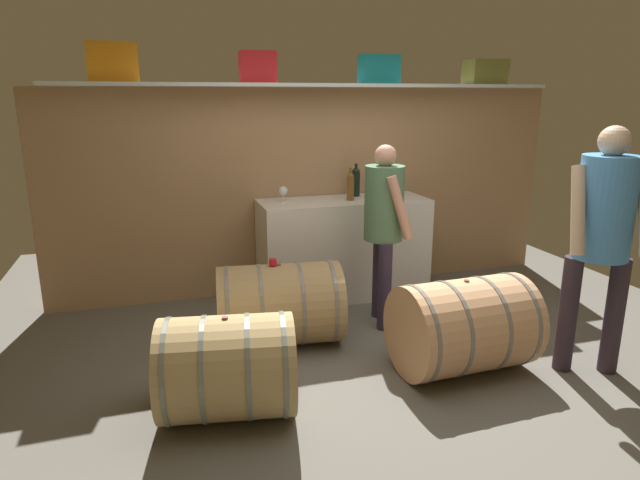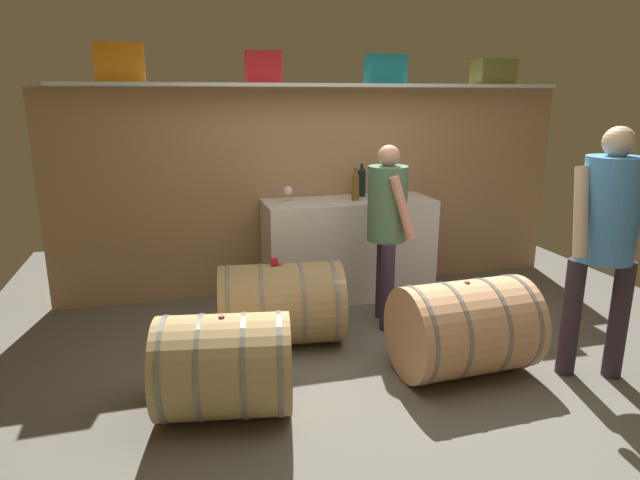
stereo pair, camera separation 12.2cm
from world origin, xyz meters
TOP-DOWN VIEW (x-y plane):
  - ground_plane at (0.00, 0.50)m, footprint 6.26×7.22m
  - back_wall_panel at (0.00, 2.01)m, footprint 5.06×0.10m
  - high_shelf_board at (0.00, 1.86)m, footprint 4.65×0.40m
  - toolcase_orange at (-1.75, 1.86)m, footprint 0.40×0.23m
  - toolcase_red at (-0.55, 1.86)m, footprint 0.31×0.27m
  - toolcase_teal at (0.60, 1.86)m, footprint 0.37×0.19m
  - toolcase_olive at (1.75, 1.86)m, footprint 0.39×0.28m
  - work_cabinet at (0.20, 1.66)m, footprint 1.60×0.58m
  - wine_bottle_clear at (0.68, 1.79)m, footprint 0.08×0.08m
  - wine_bottle_amber at (0.24, 1.61)m, footprint 0.07×0.07m
  - wine_bottle_dark at (0.37, 1.81)m, footprint 0.08×0.08m
  - wine_glass at (-0.38, 1.71)m, footprint 0.09×0.09m
  - red_funnel at (0.58, 1.67)m, footprint 0.11×0.11m
  - wine_barrel_near at (-0.64, 0.78)m, footprint 1.02×0.74m
  - wine_barrel_far at (-1.16, -0.12)m, footprint 0.89×0.75m
  - wine_barrel_flank at (0.50, -0.02)m, footprint 0.95×0.70m
  - tasting_cup at (-0.68, 0.78)m, footprint 0.06×0.06m
  - winemaker_pouring at (1.33, -0.30)m, footprint 0.56×0.50m
  - visitor_tasting at (0.29, 0.92)m, footprint 0.38×0.48m

SIDE VIEW (x-z plane):
  - ground_plane at x=0.00m, z-range -0.02..0.00m
  - wine_barrel_far at x=-1.16m, z-range 0.00..0.64m
  - wine_barrel_near at x=-0.64m, z-range 0.00..0.65m
  - wine_barrel_flank at x=0.50m, z-range 0.00..0.67m
  - work_cabinet at x=0.20m, z-range 0.00..0.95m
  - tasting_cup at x=-0.68m, z-range 0.65..0.69m
  - visitor_tasting at x=0.29m, z-range 0.17..1.69m
  - back_wall_panel at x=0.00m, z-range 0.00..1.97m
  - red_funnel at x=0.58m, z-range 0.95..1.04m
  - wine_glass at x=-0.38m, z-range 0.97..1.12m
  - winemaker_pouring at x=1.33m, z-range 0.20..1.91m
  - wine_bottle_amber at x=0.24m, z-range 0.93..1.23m
  - wine_bottle_dark at x=0.37m, z-range 0.93..1.25m
  - wine_bottle_clear at x=0.68m, z-range 0.93..1.27m
  - high_shelf_board at x=0.00m, z-range 1.97..2.00m
  - toolcase_olive at x=1.75m, z-range 2.00..2.24m
  - toolcase_teal at x=0.60m, z-range 2.00..2.26m
  - toolcase_red at x=-0.55m, z-range 2.00..2.27m
  - toolcase_orange at x=-1.75m, z-range 2.00..2.31m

